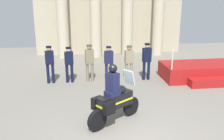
% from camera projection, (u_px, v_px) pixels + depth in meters
% --- Properties ---
extents(reviewing_stand, '(3.56, 2.26, 1.63)m').
position_uv_depth(reviewing_stand, '(200.00, 72.00, 12.04)').
color(reviewing_stand, '#A51919').
rests_on(reviewing_stand, ground_plane).
extents(officer_in_row_0, '(0.40, 0.26, 1.70)m').
position_uv_depth(officer_in_row_0, '(50.00, 62.00, 11.29)').
color(officer_in_row_0, black).
rests_on(officer_in_row_0, ground_plane).
extents(officer_in_row_1, '(0.40, 0.26, 1.63)m').
position_uv_depth(officer_in_row_1, '(69.00, 62.00, 11.40)').
color(officer_in_row_1, black).
rests_on(officer_in_row_1, ground_plane).
extents(officer_in_row_2, '(0.40, 0.26, 1.72)m').
position_uv_depth(officer_in_row_2, '(90.00, 60.00, 11.51)').
color(officer_in_row_2, '#7A7056').
rests_on(officer_in_row_2, ground_plane).
extents(officer_in_row_3, '(0.40, 0.26, 1.64)m').
position_uv_depth(officer_in_row_3, '(109.00, 61.00, 11.55)').
color(officer_in_row_3, '#191E42').
rests_on(officer_in_row_3, ground_plane).
extents(officer_in_row_4, '(0.40, 0.26, 1.64)m').
position_uv_depth(officer_in_row_4, '(129.00, 60.00, 11.71)').
color(officer_in_row_4, gray).
rests_on(officer_in_row_4, ground_plane).
extents(officer_in_row_5, '(0.40, 0.26, 1.73)m').
position_uv_depth(officer_in_row_5, '(147.00, 59.00, 11.75)').
color(officer_in_row_5, black).
rests_on(officer_in_row_5, ground_plane).
extents(motorcycle_with_rider, '(1.76, 1.34, 1.90)m').
position_uv_depth(motorcycle_with_rider, '(114.00, 99.00, 7.71)').
color(motorcycle_with_rider, black).
rests_on(motorcycle_with_rider, ground_plane).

